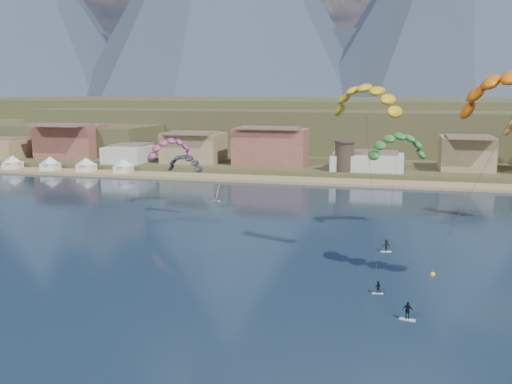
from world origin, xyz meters
TOP-DOWN VIEW (x-y plane):
  - ground at (0.00, 0.00)m, footprint 2400.00×2400.00m
  - beach at (0.00, 106.00)m, footprint 2200.00×12.00m
  - land at (0.00, 560.00)m, footprint 2200.00×900.00m
  - foothills at (22.39, 232.47)m, footprint 940.00×210.00m
  - mountain_ridge at (-14.60, 823.65)m, footprint 2060.00×480.00m
  - town at (-40.00, 122.00)m, footprint 400.00×24.00m
  - watchtower at (5.00, 114.00)m, footprint 5.82×5.82m
  - beach_tents at (-76.25, 106.00)m, footprint 43.40×6.40m
  - kitesurfer_yellow at (14.85, 34.43)m, footprint 10.87×16.58m
  - kitesurfer_green at (19.15, 54.82)m, footprint 11.22×18.43m
  - distant_kite_pink at (-26.89, 66.48)m, footprint 10.03×9.06m
  - distant_kite_dark at (-20.09, 56.73)m, footprint 7.74×6.00m
  - windsurfer at (-19.28, 73.86)m, footprint 2.28×2.39m
  - buoy at (24.37, 31.01)m, footprint 0.64×0.64m

SIDE VIEW (x-z plane):
  - ground at x=0.00m, z-range 0.00..0.00m
  - land at x=0.00m, z-range -2.00..2.00m
  - buoy at x=24.37m, z-range -0.21..0.43m
  - beach at x=0.00m, z-range -0.20..0.70m
  - windsurfer at x=-19.28m, z-range -0.68..3.04m
  - beach_tents at x=-76.25m, z-range 1.21..6.21m
  - watchtower at x=5.00m, z-range 2.07..10.67m
  - town at x=-40.00m, z-range 2.00..14.00m
  - foothills at x=22.39m, z-range 0.08..18.08m
  - distant_kite_dark at x=-20.09m, z-range 4.01..18.08m
  - distant_kite_pink at x=-26.89m, z-range 4.73..21.09m
  - kitesurfer_green at x=19.15m, z-range 5.32..25.50m
  - kitesurfer_yellow at x=14.85m, z-range 9.97..36.83m
  - mountain_ridge at x=-14.60m, z-range -49.69..350.31m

